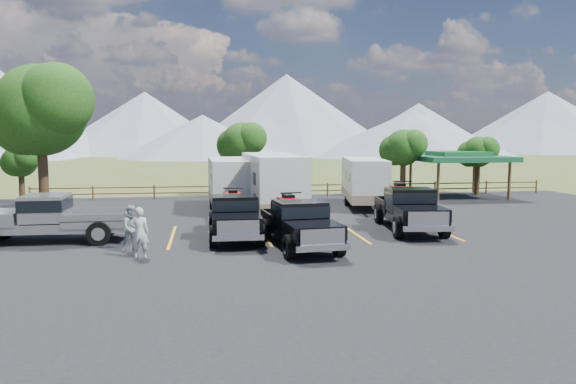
{
  "coord_description": "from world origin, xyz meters",
  "views": [
    {
      "loc": [
        -4.52,
        -20.2,
        4.45
      ],
      "look_at": [
        -0.53,
        6.93,
        1.6
      ],
      "focal_mm": 35.0,
      "sensor_mm": 36.0,
      "label": 1
    }
  ],
  "objects": [
    {
      "name": "trailer_left",
      "position": [
        -3.18,
        12.47,
        1.59
      ],
      "size": [
        2.42,
        8.52,
        2.96
      ],
      "rotation": [
        0.0,
        0.0,
        0.03
      ],
      "color": "silver",
      "rests_on": "asphalt_lot"
    },
    {
      "name": "pavilion",
      "position": [
        13.0,
        17.0,
        2.79
      ],
      "size": [
        6.2,
        6.2,
        3.22
      ],
      "color": "brown",
      "rests_on": "ground"
    },
    {
      "name": "trailer_center",
      "position": [
        -1.01,
        9.24,
        1.78
      ],
      "size": [
        2.78,
        9.57,
        3.32
      ],
      "rotation": [
        0.0,
        0.0,
        0.04
      ],
      "color": "silver",
      "rests_on": "asphalt_lot"
    },
    {
      "name": "tree_north",
      "position": [
        -2.03,
        19.02,
        3.83
      ],
      "size": [
        3.46,
        3.24,
        5.25
      ],
      "color": "#322213",
      "rests_on": "ground"
    },
    {
      "name": "person_b",
      "position": [
        -7.28,
        1.23,
        0.91
      ],
      "size": [
        1.04,
        0.93,
        1.75
      ],
      "primitive_type": "imported",
      "rotation": [
        0.0,
        0.0,
        0.39
      ],
      "color": "gray",
      "rests_on": "asphalt_lot"
    },
    {
      "name": "rig_left",
      "position": [
        -3.34,
        3.5,
        1.02
      ],
      "size": [
        2.18,
        6.11,
        2.03
      ],
      "rotation": [
        0.0,
        0.0,
        -0.01
      ],
      "color": "black",
      "rests_on": "asphalt_lot"
    },
    {
      "name": "rig_right",
      "position": [
        4.71,
        4.36,
        1.08
      ],
      "size": [
        2.83,
        6.66,
        2.16
      ],
      "rotation": [
        0.0,
        0.0,
        -0.11
      ],
      "color": "black",
      "rests_on": "asphalt_lot"
    },
    {
      "name": "rail_fence",
      "position": [
        2.0,
        18.5,
        0.61
      ],
      "size": [
        36.12,
        0.12,
        1.0
      ],
      "color": "brown",
      "rests_on": "ground"
    },
    {
      "name": "person_a",
      "position": [
        -6.89,
        -0.0,
        0.96
      ],
      "size": [
        0.68,
        0.46,
        1.83
      ],
      "primitive_type": "imported",
      "rotation": [
        0.0,
        0.0,
        3.1
      ],
      "color": "#B9B9B9",
      "rests_on": "asphalt_lot"
    },
    {
      "name": "ground",
      "position": [
        0.0,
        0.0,
        0.0
      ],
      "size": [
        320.0,
        320.0,
        0.0
      ],
      "primitive_type": "plane",
      "color": "#415323",
      "rests_on": "ground"
    },
    {
      "name": "trailer_right",
      "position": [
        4.98,
        12.65,
        1.56
      ],
      "size": [
        3.2,
        8.42,
        2.91
      ],
      "rotation": [
        0.0,
        0.0,
        -0.16
      ],
      "color": "silver",
      "rests_on": "asphalt_lot"
    },
    {
      "name": "tree_nw_small",
      "position": [
        -16.02,
        17.01,
        2.78
      ],
      "size": [
        2.59,
        2.43,
        3.85
      ],
      "color": "#322213",
      "rests_on": "ground"
    },
    {
      "name": "rig_center",
      "position": [
        -0.95,
        1.19,
        1.02
      ],
      "size": [
        2.64,
        6.25,
        2.03
      ],
      "rotation": [
        0.0,
        0.0,
        0.11
      ],
      "color": "black",
      "rests_on": "asphalt_lot"
    },
    {
      "name": "tree_ne_a",
      "position": [
        8.97,
        17.01,
        3.48
      ],
      "size": [
        3.11,
        2.92,
        4.76
      ],
      "color": "#322213",
      "rests_on": "ground"
    },
    {
      "name": "stall_lines",
      "position": [
        0.0,
        4.0,
        0.04
      ],
      "size": [
        12.12,
        5.5,
        0.01
      ],
      "color": "gold",
      "rests_on": "asphalt_lot"
    },
    {
      "name": "tree_ne_b",
      "position": [
        14.98,
        18.01,
        3.13
      ],
      "size": [
        2.77,
        2.59,
        4.27
      ],
      "color": "#322213",
      "rests_on": "ground"
    },
    {
      "name": "pickup_silver",
      "position": [
        -10.82,
        3.58,
        1.05
      ],
      "size": [
        6.51,
        2.33,
        1.95
      ],
      "rotation": [
        0.0,
        0.0,
        -1.56
      ],
      "color": "gray",
      "rests_on": "asphalt_lot"
    },
    {
      "name": "tree_big_nw",
      "position": [
        -12.55,
        9.03,
        5.6
      ],
      "size": [
        5.54,
        5.18,
        7.84
      ],
      "color": "#322213",
      "rests_on": "ground"
    },
    {
      "name": "mountain_range",
      "position": [
        -7.63,
        105.98,
        7.87
      ],
      "size": [
        209.0,
        71.0,
        20.0
      ],
      "color": "gray",
      "rests_on": "ground"
    },
    {
      "name": "asphalt_lot",
      "position": [
        0.0,
        3.0,
        0.02
      ],
      "size": [
        44.0,
        34.0,
        0.04
      ],
      "primitive_type": "cube",
      "color": "black",
      "rests_on": "ground"
    }
  ]
}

